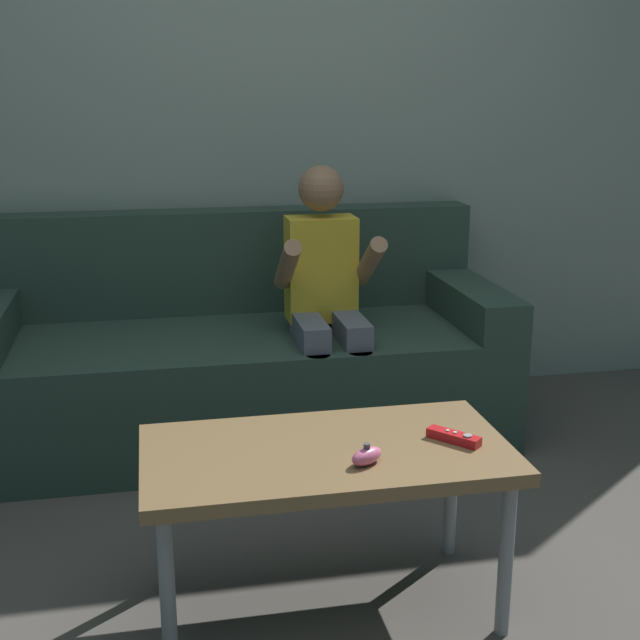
{
  "coord_description": "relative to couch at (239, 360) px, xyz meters",
  "views": [
    {
      "loc": [
        -0.47,
        -1.66,
        1.31
      ],
      "look_at": [
        0.04,
        0.84,
        0.6
      ],
      "focal_mm": 47.62,
      "sensor_mm": 36.0,
      "label": 1
    }
  ],
  "objects": [
    {
      "name": "wall_back",
      "position": [
        0.16,
        0.4,
        0.96
      ],
      "size": [
        5.01,
        0.05,
        2.5
      ],
      "primitive_type": "cube",
      "color": "gray",
      "rests_on": "ground"
    },
    {
      "name": "person_seated_on_couch",
      "position": [
        0.3,
        -0.18,
        0.3
      ],
      "size": [
        0.36,
        0.44,
        1.04
      ],
      "color": "slate",
      "rests_on": "ground"
    },
    {
      "name": "game_remote_red_near_edge",
      "position": [
        0.41,
        -1.25,
        0.17
      ],
      "size": [
        0.12,
        0.13,
        0.03
      ],
      "color": "red",
      "rests_on": "coffee_table"
    },
    {
      "name": "nunchuk_pink",
      "position": [
        0.16,
        -1.33,
        0.18
      ],
      "size": [
        0.1,
        0.08,
        0.05
      ],
      "color": "pink",
      "rests_on": "coffee_table"
    },
    {
      "name": "coffee_table",
      "position": [
        0.09,
        -1.22,
        0.11
      ],
      "size": [
        0.91,
        0.48,
        0.45
      ],
      "color": "brown",
      "rests_on": "ground"
    },
    {
      "name": "couch",
      "position": [
        0.0,
        0.0,
        0.0
      ],
      "size": [
        1.98,
        0.8,
        0.83
      ],
      "color": "#2D4238",
      "rests_on": "ground"
    }
  ]
}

